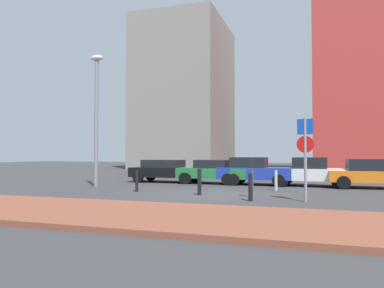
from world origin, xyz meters
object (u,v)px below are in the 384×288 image
(parked_car_blue, at_px, (254,171))
(street_lamp, at_px, (96,109))
(traffic_bollard_mid, at_px, (137,181))
(traffic_bollard_edge, at_px, (199,182))
(traffic_bollard_near, at_px, (250,187))
(parked_car_green, at_px, (213,171))
(parking_meter, at_px, (252,173))
(parked_car_orange, at_px, (371,173))
(traffic_bollard_far, at_px, (276,180))
(parked_car_white, at_px, (311,172))
(parked_car_black, at_px, (166,170))
(parking_sign_post, at_px, (305,149))

(parked_car_blue, xyz_separation_m, street_lamp, (-7.55, -3.87, 3.28))
(traffic_bollard_mid, xyz_separation_m, traffic_bollard_edge, (3.11, -0.45, 0.08))
(parked_car_blue, relative_size, traffic_bollard_near, 4.05)
(parked_car_green, bearing_deg, parking_meter, -62.24)
(parked_car_orange, bearing_deg, parking_meter, -130.41)
(traffic_bollard_far, distance_m, traffic_bollard_edge, 4.00)
(parked_car_blue, height_order, parking_meter, parked_car_blue)
(parked_car_white, xyz_separation_m, parked_car_orange, (2.82, -0.37, -0.02))
(parked_car_green, xyz_separation_m, parking_meter, (3.22, -6.12, 0.24))
(parked_car_white, relative_size, traffic_bollard_mid, 4.34)
(parked_car_white, relative_size, traffic_bollard_edge, 3.75)
(traffic_bollard_far, bearing_deg, parked_car_orange, 31.65)
(parked_car_blue, bearing_deg, parked_car_green, 179.10)
(parked_car_black, height_order, traffic_bollard_near, parked_car_black)
(traffic_bollard_edge, bearing_deg, parking_meter, -6.85)
(parked_car_orange, bearing_deg, parked_car_white, 172.43)
(parked_car_black, bearing_deg, traffic_bollard_edge, -56.10)
(parked_car_orange, height_order, street_lamp, street_lamp)
(parking_meter, distance_m, street_lamp, 9.29)
(parked_car_green, bearing_deg, traffic_bollard_mid, -111.37)
(parking_sign_post, height_order, traffic_bollard_far, parking_sign_post)
(parked_car_green, relative_size, parked_car_blue, 1.02)
(parked_car_orange, xyz_separation_m, traffic_bollard_far, (-4.32, -2.66, -0.27))
(parking_sign_post, relative_size, parking_meter, 2.00)
(parked_car_green, relative_size, traffic_bollard_far, 4.33)
(parked_car_blue, height_order, traffic_bollard_near, parked_car_blue)
(parked_car_blue, bearing_deg, parked_car_orange, -3.10)
(traffic_bollard_edge, bearing_deg, parked_car_white, 53.69)
(parking_sign_post, distance_m, traffic_bollard_edge, 4.50)
(parked_car_green, distance_m, traffic_bollard_far, 4.86)
(traffic_bollard_mid, bearing_deg, parked_car_green, 68.63)
(traffic_bollard_far, bearing_deg, parked_car_black, 155.39)
(parking_meter, height_order, traffic_bollard_near, parking_meter)
(street_lamp, height_order, traffic_bollard_mid, street_lamp)
(parking_sign_post, relative_size, traffic_bollard_mid, 3.16)
(parked_car_black, height_order, street_lamp, street_lamp)
(parked_car_orange, relative_size, traffic_bollard_edge, 3.79)
(traffic_bollard_near, distance_m, traffic_bollard_far, 4.17)
(parked_car_green, xyz_separation_m, parked_car_blue, (2.31, -0.04, 0.07))
(parked_car_black, bearing_deg, street_lamp, -119.15)
(parked_car_green, height_order, traffic_bollard_near, parked_car_green)
(street_lamp, bearing_deg, parked_car_black, 60.85)
(parked_car_blue, bearing_deg, parked_car_white, 1.13)
(parked_car_orange, xyz_separation_m, traffic_bollard_edge, (-7.14, -5.50, -0.20))
(parked_car_green, distance_m, parking_meter, 6.92)
(parking_sign_post, bearing_deg, traffic_bollard_edge, 168.06)
(parked_car_black, xyz_separation_m, parked_car_orange, (11.14, -0.46, 0.02))
(parked_car_blue, distance_m, parked_car_white, 3.00)
(parked_car_green, xyz_separation_m, traffic_bollard_mid, (-2.11, -5.40, -0.24))
(parking_meter, distance_m, traffic_bollard_far, 3.19)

